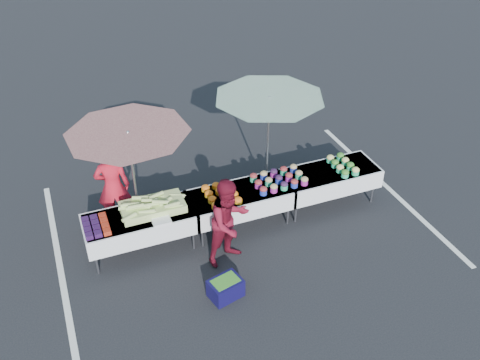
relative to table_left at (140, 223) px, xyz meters
name	(u,v)px	position (x,y,z in m)	size (l,w,h in m)	color
ground	(240,225)	(1.80, 0.00, -0.58)	(80.00, 80.00, 0.00)	black
stripe_left	(61,270)	(-1.40, 0.00, -0.58)	(0.10, 5.00, 0.00)	silver
stripe_right	(387,187)	(5.00, 0.00, -0.58)	(0.10, 5.00, 0.00)	silver
table_left	(140,223)	(0.00, 0.00, 0.00)	(1.86, 0.81, 0.75)	white
table_center	(240,199)	(1.80, 0.00, 0.00)	(1.86, 0.81, 0.75)	white
table_right	(329,178)	(3.60, 0.00, 0.00)	(1.86, 0.81, 0.75)	white
berry_punnets	(96,226)	(-0.71, -0.06, 0.21)	(0.40, 0.54, 0.08)	black
corn_pile	(152,206)	(0.24, 0.04, 0.26)	(1.16, 0.57, 0.26)	#B2D36C
plastic_bags	(161,221)	(0.30, -0.30, 0.19)	(0.30, 0.25, 0.05)	white
carrot_bowls	(221,194)	(1.45, -0.01, 0.22)	(0.55, 0.69, 0.11)	#C38815
potato_cups	(279,179)	(2.55, 0.00, 0.25)	(0.94, 0.58, 0.16)	#2333A4
bean_baskets	(343,165)	(3.86, -0.01, 0.24)	(0.36, 0.68, 0.15)	#2BAF76
vendor	(113,187)	(-0.26, 0.86, 0.24)	(0.60, 0.40, 1.65)	red
customer	(229,222)	(1.31, -0.75, 0.21)	(0.77, 0.60, 1.58)	maroon
umbrella_left	(129,141)	(0.08, 0.49, 1.30)	(2.54, 2.54, 2.08)	black
umbrella_right	(269,106)	(2.68, 0.80, 1.30)	(2.04, 2.04, 2.08)	black
storage_bin	(226,288)	(0.95, -1.53, -0.41)	(0.57, 0.47, 0.33)	#0F0B3A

